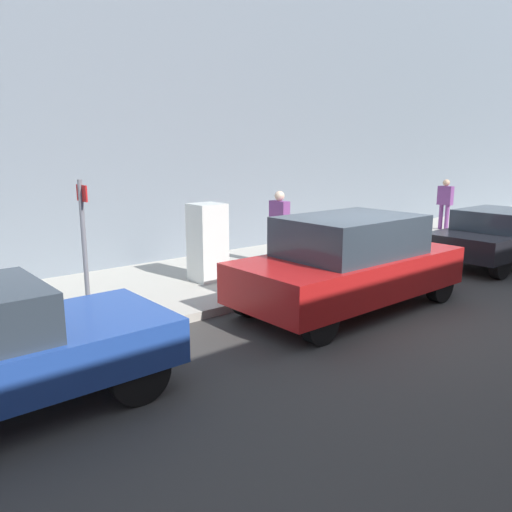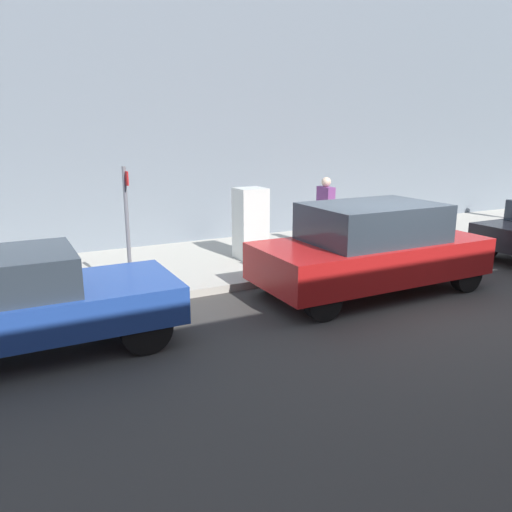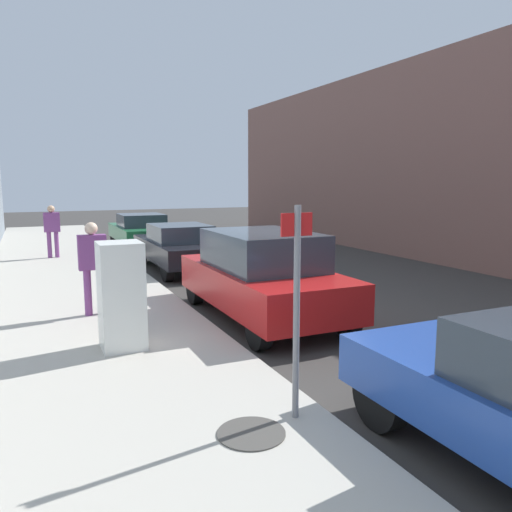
{
  "view_description": "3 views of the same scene",
  "coord_description": "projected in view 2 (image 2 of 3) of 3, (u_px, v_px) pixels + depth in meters",
  "views": [
    {
      "loc": [
        5.0,
        -7.17,
        2.85
      ],
      "look_at": [
        -0.24,
        -2.77,
        1.41
      ],
      "focal_mm": 35.0,
      "sensor_mm": 36.0,
      "label": 1
    },
    {
      "loc": [
        6.56,
        -6.4,
        3.04
      ],
      "look_at": [
        -0.53,
        -2.74,
        1.04
      ],
      "focal_mm": 35.0,
      "sensor_mm": 36.0,
      "label": 2
    },
    {
      "loc": [
        -4.77,
        -8.89,
        2.68
      ],
      "look_at": [
        -1.61,
        -1.97,
        1.55
      ],
      "focal_mm": 35.0,
      "sensor_mm": 36.0,
      "label": 3
    }
  ],
  "objects": [
    {
      "name": "sidewalk_slab",
      "position": [
        291.0,
        252.0,
        12.59
      ],
      "size": [
        4.08,
        44.0,
        0.15
      ],
      "primitive_type": "cube",
      "color": "#B2ADA0",
      "rests_on": "ground"
    },
    {
      "name": "pedestrian_walking_far",
      "position": [
        325.0,
        207.0,
        12.54
      ],
      "size": [
        0.51,
        0.24,
        1.78
      ],
      "rotation": [
        0.0,
        0.0,
        0.07
      ],
      "color": "#7A3D7F",
      "rests_on": "sidewalk_slab"
    },
    {
      "name": "manhole_cover",
      "position": [
        117.0,
        285.0,
        9.62
      ],
      "size": [
        0.7,
        0.7,
        0.02
      ],
      "primitive_type": "cylinder",
      "color": "#47443F",
      "rests_on": "sidewalk_slab"
    },
    {
      "name": "building_facade_near",
      "position": [
        241.0,
        67.0,
        13.92
      ],
      "size": [
        1.68,
        39.6,
        9.58
      ],
      "primitive_type": "cube",
      "color": "slate",
      "rests_on": "ground"
    },
    {
      "name": "parked_hatchback_blue",
      "position": [
        23.0,
        302.0,
        6.84
      ],
      "size": [
        1.73,
        4.11,
        1.47
      ],
      "color": "#23479E",
      "rests_on": "ground"
    },
    {
      "name": "parked_suv_red",
      "position": [
        371.0,
        248.0,
        9.52
      ],
      "size": [
        1.96,
        4.51,
        1.72
      ],
      "color": "red",
      "rests_on": "ground"
    },
    {
      "name": "street_sign_post",
      "position": [
        127.0,
        223.0,
        8.87
      ],
      "size": [
        0.36,
        0.07,
        2.29
      ],
      "color": "slate",
      "rests_on": "sidewalk_slab"
    },
    {
      "name": "discarded_refrigerator",
      "position": [
        251.0,
        224.0,
        11.49
      ],
      "size": [
        0.64,
        0.67,
        1.64
      ],
      "color": "silver",
      "rests_on": "sidewalk_slab"
    },
    {
      "name": "ground_plane",
      "position": [
        400.0,
        300.0,
        9.24
      ],
      "size": [
        80.0,
        80.0,
        0.0
      ],
      "primitive_type": "plane",
      "color": "#383533"
    }
  ]
}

